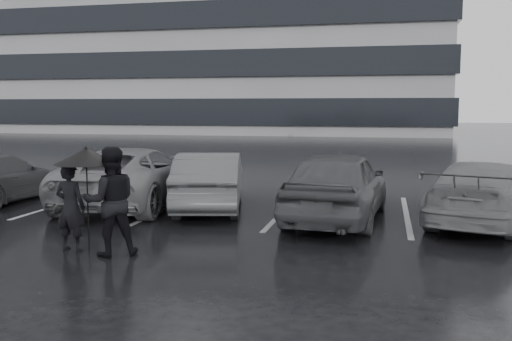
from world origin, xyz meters
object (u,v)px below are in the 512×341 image
object	(u,v)px
car_main	(337,185)
pedestrian_left	(70,207)
car_east	(483,193)
pedestrian_right	(110,201)
car_west_a	(210,181)
car_west_b	(133,176)

from	to	relation	value
car_main	pedestrian_left	xyz separation A→B (m)	(-4.19, -3.56, -0.02)
car_east	pedestrian_right	size ratio (longest dim) A/B	2.52
car_west_a	pedestrian_right	bearing A→B (deg)	72.83
car_east	pedestrian_right	xyz separation A→B (m)	(-6.38, -4.04, 0.24)
car_west_b	car_east	world-z (taller)	car_west_b
car_west_b	pedestrian_right	world-z (taller)	pedestrian_right
car_west_a	car_east	bearing A→B (deg)	163.39
car_main	car_east	world-z (taller)	car_main
car_main	pedestrian_left	world-z (taller)	car_main
car_west_a	pedestrian_left	xyz separation A→B (m)	(-1.12, -4.29, 0.07)
car_west_b	pedestrian_left	world-z (taller)	pedestrian_left
car_west_a	pedestrian_right	xyz separation A→B (m)	(-0.32, -4.41, 0.22)
car_west_b	car_east	size ratio (longest dim) A/B	1.14
car_west_a	car_west_b	size ratio (longest dim) A/B	0.80
pedestrian_right	car_west_a	bearing A→B (deg)	-125.77
car_west_a	car_main	bearing A→B (deg)	153.55
car_main	car_west_b	bearing A→B (deg)	-4.33
car_main	car_west_b	distance (m)	5.15
car_main	pedestrian_right	distance (m)	5.00
car_west_b	pedestrian_right	bearing A→B (deg)	106.80
car_west_b	pedestrian_left	size ratio (longest dim) A/B	3.47
car_main	pedestrian_left	distance (m)	5.49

